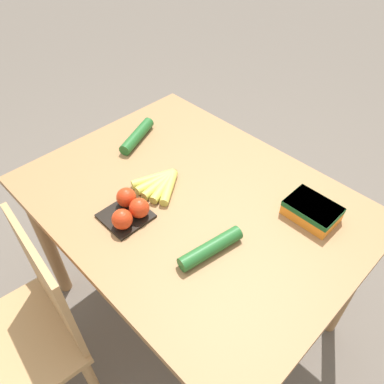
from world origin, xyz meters
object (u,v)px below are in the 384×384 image
chair (28,336)px  carrot_bag (312,210)px  tomato_pack (129,210)px  cucumber_near (137,136)px  cucumber_far (211,248)px  banana_bunch (161,183)px

chair → carrot_bag: chair is taller
tomato_pack → carrot_bag: bearing=-134.5°
carrot_bag → cucumber_near: 0.78m
cucumber_far → chair: bearing=57.7°
tomato_pack → cucumber_near: 0.44m
tomato_pack → banana_bunch: bearing=-77.2°
tomato_pack → carrot_bag: (-0.44, -0.45, -0.00)m
chair → tomato_pack: 0.56m
cucumber_near → cucumber_far: same height
banana_bunch → tomato_pack: tomato_pack is taller
chair → tomato_pack: size_ratio=5.90×
tomato_pack → carrot_bag: tomato_pack is taller
banana_bunch → tomato_pack: bearing=102.8°
chair → banana_bunch: chair is taller
banana_bunch → cucumber_far: (-0.34, 0.09, 0.01)m
chair → cucumber_far: 0.71m
chair → banana_bunch: 0.70m
banana_bunch → carrot_bag: 0.55m
chair → carrot_bag: size_ratio=5.20×
banana_bunch → cucumber_near: cucumber_near is taller
banana_bunch → cucumber_near: (0.29, -0.12, 0.01)m
banana_bunch → tomato_pack: (-0.04, 0.18, 0.02)m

